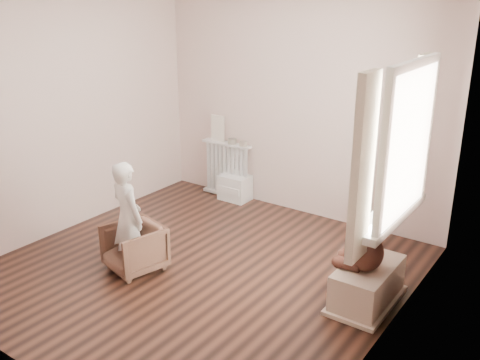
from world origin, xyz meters
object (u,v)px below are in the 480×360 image
Objects in this scene: teddy_bear at (366,233)px; armchair at (134,248)px; child at (128,217)px; toy_bench at (368,281)px; plush_cat at (396,194)px; toy_vanity at (235,179)px; radiator at (227,167)px.

armchair is at bearing -167.69° from teddy_bear.
armchair is 0.47× the size of child.
toy_bench is 0.82m from plush_cat.
toy_vanity is 0.55× the size of child.
toy_vanity is 2.03m from armchair.
armchair is 2.15m from toy_bench.
toy_vanity is 2.09m from child.
child is (0.00, -0.05, 0.33)m from armchair.
radiator reaches higher than toy_vanity.
armchair is at bearing -169.89° from plush_cat.
toy_bench is at bearing -164.18° from plush_cat.
child is 2.19m from toy_bench.
child is 2.36m from plush_cat.
child is at bearing -75.42° from armchair.
toy_vanity is (0.15, -0.03, -0.11)m from radiator.
toy_bench is (2.44, -1.31, -0.19)m from radiator.
toy_bench is at bearing -144.35° from child.
child is 4.82× the size of plush_cat.
teddy_bear is at bearing -107.05° from toy_bench.
plush_cat reaches higher than teddy_bear.
teddy_bear is (2.42, -1.38, 0.28)m from radiator.
teddy_bear is at bearing 32.81° from armchair.
radiator reaches higher than toy_bench.
teddy_bear is at bearing -30.70° from toy_vanity.
teddy_bear is (2.27, -1.35, 0.40)m from toy_vanity.
radiator is 2.78m from toy_bench.
plush_cat reaches higher than radiator.
child is at bearing -158.93° from toy_bench.
teddy_bear is at bearing -145.91° from child.
armchair is at bearing -82.21° from toy_vanity.
child is 2.12m from teddy_bear.
child reaches higher than toy_vanity.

